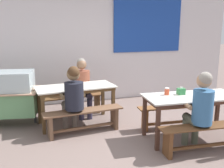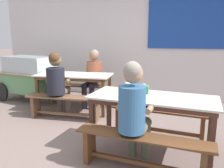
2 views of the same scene
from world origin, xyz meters
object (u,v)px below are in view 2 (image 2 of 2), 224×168
bench_far_back (83,91)px  person_left_back_turned (57,80)px  dining_table_far (74,78)px  bench_far_front (65,103)px  bench_near_back (158,118)px  dining_table_near (152,102)px  bench_near_front (142,149)px  person_near_front (134,108)px  tissue_box (144,89)px  condiment_jar (128,87)px  food_cart (29,75)px  person_center_facing (93,74)px

bench_far_back → person_left_back_turned: bearing=-94.5°
dining_table_far → bench_far_back: bearing=95.2°
bench_far_front → bench_near_back: size_ratio=0.97×
bench_far_front → bench_near_back: bearing=-9.0°
dining_table_near → person_left_back_turned: 2.08m
dining_table_far → bench_far_front: (0.05, -0.52, -0.39)m
bench_near_back → bench_near_front: 1.04m
person_near_front → tissue_box: bearing=87.8°
bench_near_front → condiment_jar: condiment_jar is taller
bench_far_front → bench_near_front: size_ratio=0.94×
food_cart → person_near_front: 3.71m
tissue_box → bench_near_front: bearing=-81.7°
dining_table_near → person_left_back_turned: bearing=156.0°
bench_far_back → tissue_box: bearing=-45.2°
bench_near_front → person_near_front: (-0.12, 0.07, 0.45)m
dining_table_far → tissue_box: bearing=-35.8°
dining_table_near → bench_near_front: size_ratio=1.06×
person_near_front → tissue_box: 0.59m
bench_near_front → food_cart: food_cart is taller
dining_table_far → person_near_front: bearing=-47.4°
bench_far_back → dining_table_far: bearing=-84.8°
dining_table_near → bench_far_back: bearing=134.8°
bench_near_front → tissue_box: (-0.09, 0.65, 0.55)m
dining_table_far → condiment_jar: 1.80m
person_near_front → condiment_jar: bearing=109.2°
dining_table_near → condiment_jar: bearing=153.2°
condiment_jar → dining_table_far: bearing=141.2°
dining_table_far → food_cart: food_cart is taller
food_cart → condiment_jar: 3.18m
tissue_box → bench_far_back: bearing=134.8°
food_cart → person_near_front: bearing=-35.6°
dining_table_near → food_cart: (-3.17, 1.71, -0.08)m
person_near_front → bench_near_back: bearing=78.3°
dining_table_near → tissue_box: bearing=135.4°
bench_far_back → food_cart: 1.39m
food_cart → condiment_jar: size_ratio=14.45×
bench_far_front → bench_near_front: same height
bench_far_back → person_left_back_turned: 1.08m
person_left_back_turned → condiment_jar: 1.66m
person_left_back_turned → dining_table_far: bearing=75.1°
person_near_front → tissue_box: person_near_front is taller
food_cart → bench_near_back: bearing=-20.4°
bench_near_front → condiment_jar: size_ratio=12.96×
bench_near_front → food_cart: size_ratio=0.90×
bench_near_back → person_center_facing: person_center_facing is taller
bench_far_back → person_left_back_turned: person_left_back_turned is taller
dining_table_far → person_center_facing: (0.23, 0.48, 0.02)m
person_left_back_turned → condiment_jar: bearing=-23.3°
bench_far_back → bench_far_front: 1.04m
dining_table_far → bench_near_front: (1.74, -1.83, -0.41)m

